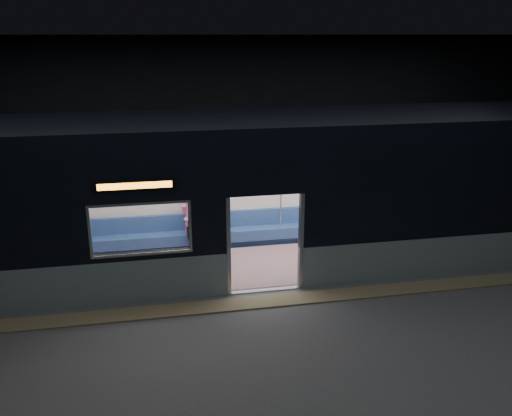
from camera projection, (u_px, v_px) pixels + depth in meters
name	position (u px, v px, depth m)	size (l,w,h in m)	color
station_floor	(277.00, 316.00, 10.12)	(24.00, 14.00, 0.01)	#47494C
station_envelope	(279.00, 119.00, 8.99)	(24.00, 14.00, 5.00)	black
tactile_strip	(270.00, 301.00, 10.62)	(22.80, 0.50, 0.03)	#8C7F59
metro_car	(251.00, 185.00, 11.93)	(18.00, 3.04, 3.35)	#83959C
passenger	(194.00, 217.00, 12.95)	(0.47, 0.77, 1.46)	black
handbag	(195.00, 226.00, 12.76)	(0.33, 0.28, 0.16)	black
transit_map	(386.00, 179.00, 13.97)	(0.94, 0.03, 0.61)	white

